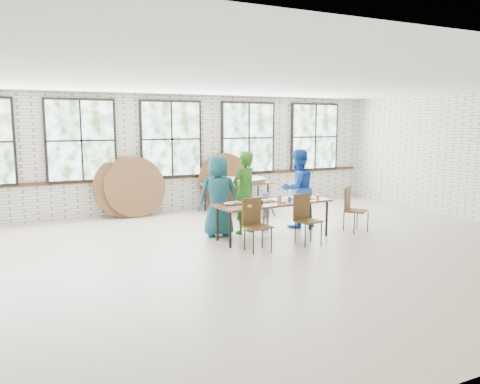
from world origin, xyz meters
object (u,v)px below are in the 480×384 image
object	(u,v)px
dining_table	(273,204)
chair_near_left	(255,220)
storage_table	(237,185)
chair_near_right	(305,215)

from	to	relation	value
dining_table	chair_near_left	xyz separation A→B (m)	(-0.75, -0.63, -0.13)
dining_table	chair_near_left	size ratio (longest dim) A/B	2.60
dining_table	storage_table	bearing A→B (deg)	72.89
dining_table	storage_table	xyz separation A→B (m)	(0.61, 2.99, -0.00)
chair_near_left	chair_near_right	size ratio (longest dim) A/B	1.00
dining_table	chair_near_left	world-z (taller)	chair_near_left
chair_near_right	chair_near_left	bearing A→B (deg)	169.95
chair_near_left	chair_near_right	bearing A→B (deg)	-9.20
storage_table	chair_near_left	bearing A→B (deg)	-109.53
dining_table	storage_table	size ratio (longest dim) A/B	1.36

